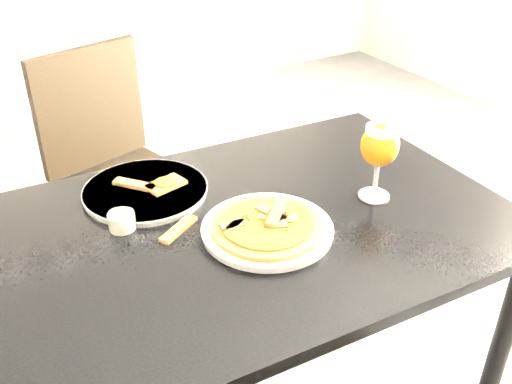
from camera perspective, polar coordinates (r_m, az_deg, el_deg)
dining_table at (r=1.37m, az=-0.47°, el=-5.97°), size 1.23×0.85×0.75m
chair_far at (r=2.08m, az=-13.63°, el=2.11°), size 0.53×0.53×0.93m
plate_main at (r=1.27m, az=1.14°, el=-3.77°), size 0.34×0.34×0.02m
pizza at (r=1.26m, az=1.11°, el=-3.28°), size 0.25×0.25×0.03m
plate_second at (r=1.44m, az=-10.98°, el=0.12°), size 0.37×0.37×0.02m
crust_scraps at (r=1.44m, az=-10.02°, el=0.77°), size 0.17×0.13×0.01m
loose_crust at (r=1.29m, az=-7.75°, el=-3.68°), size 0.11×0.08×0.01m
sauce_cup at (r=1.31m, az=-13.30°, el=-2.78°), size 0.06×0.06×0.04m
beer_glass at (r=1.37m, az=12.28°, el=4.53°), size 0.09×0.09×0.19m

